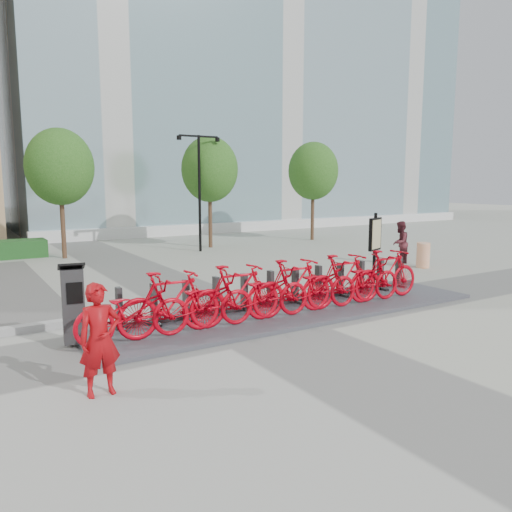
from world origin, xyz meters
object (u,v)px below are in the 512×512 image
kiosk (73,304)px  pedestrian (400,243)px  map_sign (375,237)px  construction_barrel (423,255)px  bike_0 (133,311)px  worker_red (100,340)px

kiosk → pedestrian: pedestrian is taller
kiosk → pedestrian: size_ratio=0.94×
kiosk → map_sign: bearing=16.5°
pedestrian → map_sign: 4.12m
kiosk → map_sign: 8.94m
kiosk → construction_barrel: size_ratio=1.69×
kiosk → pedestrian: bearing=23.8°
bike_0 → worker_red: (-1.08, -1.87, 0.16)m
kiosk → worker_red: size_ratio=0.93×
bike_0 → kiosk: (-0.94, 0.52, 0.15)m
bike_0 → pedestrian: (11.34, 3.97, 0.15)m
bike_0 → worker_red: bearing=149.9°
bike_0 → construction_barrel: bike_0 is taller
construction_barrel → map_sign: map_sign is taller
bike_0 → worker_red: 2.17m
bike_0 → pedestrian: bearing=-70.7°
construction_barrel → map_sign: size_ratio=0.42×
kiosk → construction_barrel: bearing=19.4°
pedestrian → map_sign: map_sign is taller
bike_0 → kiosk: kiosk is taller
kiosk → construction_barrel: kiosk is taller
kiosk → pedestrian: (12.28, 3.46, -0.00)m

